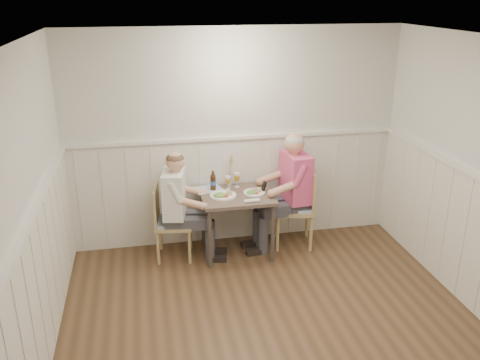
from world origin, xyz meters
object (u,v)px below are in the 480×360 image
Objects in this scene: diner_cream at (179,215)px; grass_vase at (229,172)px; dining_table at (237,203)px; chair_left at (169,220)px; chair_right at (299,204)px; man_in_pink at (291,199)px; beer_bottle at (213,182)px.

diner_cream reaches higher than grass_vase.
chair_left is at bearing 176.80° from dining_table.
chair_right is 1.12× the size of chair_left.
man_in_pink reaches higher than beer_bottle.
grass_vase is at bearing 20.06° from beer_bottle.
grass_vase is (-0.72, 0.20, 0.34)m from man_in_pink.
chair_right reaches higher than dining_table.
chair_right is 0.68× the size of man_in_pink.
man_in_pink reaches higher than dining_table.
chair_right is at bearing 7.45° from man_in_pink.
diner_cream is at bearing -177.23° from chair_right.
chair_right is 0.12m from man_in_pink.
dining_table is 3.44× the size of beer_bottle.
diner_cream is (-1.46, -0.07, 0.02)m from chair_right.
diner_cream is (-0.68, -0.00, -0.09)m from dining_table.
grass_vase reaches higher than beer_bottle.
beer_bottle reaches higher than chair_right.
man_in_pink is at bearing 2.43° from diner_cream.
diner_cream is (-1.36, -0.06, -0.05)m from man_in_pink.
diner_cream is 0.79m from grass_vase.
man_in_pink is at bearing -7.87° from beer_bottle.
beer_bottle is at bearing 173.62° from chair_right.
beer_bottle is (0.54, 0.14, 0.38)m from chair_left.
beer_bottle reaches higher than chair_left.
grass_vase is (0.64, 0.26, 0.39)m from diner_cream.
dining_table is at bearing -175.48° from man_in_pink.
man_in_pink is at bearing -172.55° from chair_right.
man_in_pink reaches higher than chair_right.
chair_left is (-0.79, 0.04, -0.16)m from dining_table.
chair_right is 1.08m from beer_bottle.
dining_table is 0.84× the size of chair_right.
beer_bottle is (-0.93, 0.13, 0.25)m from man_in_pink.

